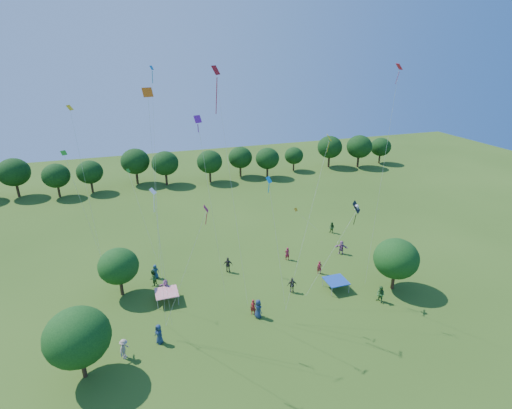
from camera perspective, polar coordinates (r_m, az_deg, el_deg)
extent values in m
cylinder|color=#422B19|center=(35.60, -23.41, -20.61)|extent=(0.35, 0.35, 1.70)
ellipsoid|color=#164615|center=(33.80, -24.16, -16.88)|extent=(4.87, 4.87, 4.39)
cylinder|color=#422B19|center=(43.88, -18.65, -11.18)|extent=(0.34, 0.34, 1.67)
ellipsoid|color=#164615|center=(42.61, -19.06, -8.30)|extent=(4.01, 4.01, 3.61)
cylinder|color=#422B19|center=(44.97, 18.96, -10.39)|extent=(0.34, 0.34, 1.63)
ellipsoid|color=#164615|center=(43.62, 19.40, -7.30)|extent=(4.58, 4.58, 4.12)
cylinder|color=#422B19|center=(78.70, -30.87, 1.70)|extent=(0.44, 0.44, 2.15)
ellipsoid|color=#113610|center=(77.82, -31.32, 3.97)|extent=(5.17, 5.17, 4.65)
cylinder|color=#422B19|center=(75.33, -26.32, 1.65)|extent=(0.38, 0.38, 1.87)
ellipsoid|color=#113610|center=(74.52, -26.68, 3.70)|extent=(4.48, 4.48, 4.03)
cylinder|color=#422B19|center=(75.30, -22.37, 2.27)|extent=(0.38, 0.38, 1.84)
ellipsoid|color=#113610|center=(74.50, -22.67, 4.30)|extent=(4.42, 4.42, 3.98)
cylinder|color=#422B19|center=(77.28, -16.62, 3.60)|extent=(0.44, 0.44, 2.14)
ellipsoid|color=#113610|center=(76.39, -16.88, 5.93)|extent=(5.14, 5.14, 4.63)
cylinder|color=#422B19|center=(75.49, -12.67, 3.52)|extent=(0.42, 0.42, 2.03)
ellipsoid|color=#113610|center=(74.62, -12.86, 5.77)|extent=(4.86, 4.86, 4.37)
cylinder|color=#422B19|center=(75.55, -6.56, 3.91)|extent=(0.40, 0.40, 1.96)
ellipsoid|color=#113610|center=(74.70, -6.66, 6.09)|extent=(4.71, 4.71, 4.24)
cylinder|color=#422B19|center=(78.44, -2.23, 4.68)|extent=(0.39, 0.39, 1.91)
ellipsoid|color=#113610|center=(77.64, -2.26, 6.74)|extent=(4.59, 4.59, 4.13)
cylinder|color=#422B19|center=(77.89, 1.62, 4.56)|extent=(0.39, 0.39, 1.89)
ellipsoid|color=#113610|center=(77.09, 1.64, 6.60)|extent=(4.54, 4.54, 4.08)
cylinder|color=#422B19|center=(82.58, 5.38, 5.35)|extent=(0.33, 0.33, 1.58)
ellipsoid|color=#113610|center=(81.95, 5.44, 6.97)|extent=(3.80, 3.80, 3.42)
cylinder|color=#422B19|center=(86.24, 10.35, 5.99)|extent=(0.44, 0.44, 2.13)
ellipsoid|color=#113610|center=(85.44, 10.50, 8.08)|extent=(5.12, 5.12, 4.61)
cylinder|color=#422B19|center=(87.50, 14.35, 5.91)|extent=(0.45, 0.45, 2.18)
ellipsoid|color=#113610|center=(86.70, 14.55, 8.02)|extent=(5.24, 5.24, 4.72)
cylinder|color=#422B19|center=(91.70, 17.20, 6.20)|extent=(0.37, 0.37, 1.81)
ellipsoid|color=#113610|center=(91.06, 17.39, 7.86)|extent=(4.35, 4.35, 3.91)
cube|color=red|center=(41.53, -12.67, -12.15)|extent=(2.20, 2.20, 0.08)
cylinder|color=#999999|center=(40.93, -13.87, -13.67)|extent=(0.05, 0.05, 1.10)
cylinder|color=#999999|center=(41.04, -11.02, -13.30)|extent=(0.05, 0.05, 1.10)
cylinder|color=#999999|center=(42.60, -14.13, -12.16)|extent=(0.05, 0.05, 1.10)
cylinder|color=#999999|center=(42.70, -11.41, -11.81)|extent=(0.05, 0.05, 1.10)
cube|color=#173E99|center=(43.17, 11.37, -10.62)|extent=(2.20, 2.20, 0.08)
cylinder|color=#999999|center=(42.28, 10.78, -12.13)|extent=(0.05, 0.05, 1.10)
cylinder|color=#999999|center=(43.18, 13.16, -11.56)|extent=(0.05, 0.05, 1.10)
cylinder|color=#999999|center=(43.73, 9.52, -10.79)|extent=(0.05, 0.05, 1.10)
cylinder|color=#999999|center=(44.60, 11.83, -10.27)|extent=(0.05, 0.05, 1.10)
imported|color=navy|center=(36.76, -13.70, -17.54)|extent=(0.91, 1.03, 1.85)
imported|color=maroon|center=(48.04, 4.48, -7.01)|extent=(0.61, 0.40, 1.62)
imported|color=#274E21|center=(55.42, 10.77, -3.28)|extent=(0.74, 0.90, 1.60)
imported|color=#B5B291|center=(46.60, -19.55, -9.28)|extent=(1.08, 1.11, 1.64)
imported|color=#3D3530|center=(45.51, -4.01, -8.59)|extent=(1.17, 0.82, 1.82)
imported|color=#9C5B8E|center=(50.27, 12.09, -6.01)|extent=(1.68, 1.37, 1.74)
imported|color=navy|center=(45.70, -14.18, -9.26)|extent=(0.84, 0.51, 1.64)
imported|color=maroon|center=(39.01, -0.40, -14.47)|extent=(0.70, 0.64, 1.58)
imported|color=#295926|center=(42.39, 17.37, -12.18)|extent=(0.70, 0.97, 1.77)
imported|color=#A69285|center=(36.09, -18.31, -19.00)|extent=(1.04, 1.30, 1.82)
imported|color=#3A332E|center=(42.20, 5.19, -11.39)|extent=(1.06, 0.65, 1.69)
imported|color=#A86294|center=(42.65, -12.76, -11.47)|extent=(1.47, 1.62, 1.73)
imported|color=navy|center=(38.56, 0.30, -14.67)|extent=(0.75, 1.04, 1.89)
imported|color=maroon|center=(45.74, 9.06, -8.90)|extent=(0.66, 0.56, 1.50)
imported|color=#265022|center=(44.43, -14.52, -10.11)|extent=(0.94, 1.02, 1.83)
cube|color=black|center=(38.58, 14.14, -0.36)|extent=(1.20, 1.23, 0.95)
cube|color=black|center=(39.10, 13.93, -2.10)|extent=(0.07, 0.27, 1.18)
sphere|color=white|center=(38.49, 14.20, -0.26)|extent=(0.35, 0.35, 0.35)
cylinder|color=white|center=(38.60, 14.17, -0.64)|extent=(0.25, 0.49, 0.32)
cylinder|color=white|center=(38.60, 14.17, -0.64)|extent=(0.25, 0.49, 0.32)
cylinder|color=beige|center=(39.08, 10.59, -7.00)|extent=(5.00, 0.45, 8.00)
cube|color=red|center=(33.11, -5.77, 18.56)|extent=(0.82, 0.87, 0.69)
cube|color=red|center=(33.32, -5.66, 15.14)|extent=(0.11, 0.64, 2.94)
cylinder|color=beige|center=(34.45, -3.29, 0.75)|extent=(1.78, 2.24, 20.43)
cube|color=red|center=(31.67, 19.77, 18.05)|extent=(0.42, 0.58, 0.43)
cube|color=red|center=(31.76, 19.53, 16.68)|extent=(0.17, 0.20, 0.86)
cylinder|color=beige|center=(36.14, 17.14, 1.22)|extent=(2.44, 4.33, 20.93)
cube|color=yellow|center=(39.82, -25.07, 12.42)|extent=(0.59, 0.66, 0.44)
cylinder|color=beige|center=(41.71, -22.71, 0.47)|extent=(0.72, 0.28, 17.23)
cube|color=gold|center=(34.74, 10.39, 9.38)|extent=(0.50, 0.70, 0.54)
cube|color=gold|center=(34.97, 10.26, 8.05)|extent=(0.15, 0.21, 0.89)
cylinder|color=beige|center=(35.54, 7.21, -3.42)|extent=(4.24, 1.75, 15.06)
cube|color=#228C19|center=(36.23, -25.77, 6.66)|extent=(0.52, 0.48, 0.34)
cylinder|color=beige|center=(40.37, -22.76, -2.51)|extent=(1.52, 4.25, 14.26)
cube|color=#137CC1|center=(45.40, -14.69, 18.38)|extent=(0.46, 0.52, 0.42)
cube|color=#137CC1|center=(45.50, -14.58, 17.19)|extent=(0.12, 0.29, 1.29)
cylinder|color=beige|center=(45.12, -14.18, 5.06)|extent=(1.48, 3.84, 20.23)
cube|color=purple|center=(30.69, -8.33, 11.98)|extent=(0.64, 0.49, 0.54)
cube|color=purple|center=(30.87, -8.28, 10.72)|extent=(0.11, 0.17, 0.65)
cylinder|color=beige|center=(34.55, -6.11, -2.18)|extent=(2.23, 2.38, 17.20)
cube|color=white|center=(27.59, -14.53, 1.85)|extent=(0.50, 0.57, 0.36)
cube|color=white|center=(27.96, -14.36, 0.05)|extent=(0.15, 0.29, 1.29)
cylinder|color=beige|center=(31.88, -13.03, -8.79)|extent=(0.67, 3.16, 13.27)
cube|color=#0E93D6|center=(33.57, 1.86, 3.54)|extent=(0.65, 0.63, 0.50)
cube|color=#0E93D6|center=(33.87, 1.82, 2.31)|extent=(0.07, 0.20, 0.83)
cylinder|color=beige|center=(35.38, 3.12, -6.32)|extent=(1.15, 1.86, 11.82)
cube|color=#BA0A39|center=(30.87, -7.17, -0.59)|extent=(0.47, 0.65, 0.51)
cube|color=#BA0A39|center=(31.26, -7.11, -2.06)|extent=(0.17, 0.23, 1.01)
cylinder|color=beige|center=(33.61, -10.12, -9.44)|extent=(3.79, 1.18, 10.64)
cube|color=#F7600D|center=(30.97, -15.24, 15.21)|extent=(0.79, 0.52, 0.65)
cylinder|color=beige|center=(32.69, -13.86, -2.33)|extent=(0.47, 1.57, 19.10)
cube|color=#F9A116|center=(51.98, 5.72, -0.73)|extent=(0.54, 0.45, 0.40)
cylinder|color=beige|center=(52.59, 7.29, -2.31)|extent=(2.75, 1.25, 2.62)
cube|color=#2C901A|center=(46.43, -17.79, 4.62)|extent=(0.49, 0.54, 0.38)
cylinder|color=beige|center=(46.42, -15.87, -1.68)|extent=(1.91, 3.51, 9.53)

